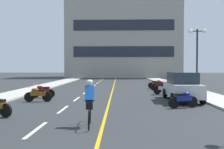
{
  "coord_description": "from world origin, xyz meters",
  "views": [
    {
      "loc": [
        0.84,
        -2.14,
        2.15
      ],
      "look_at": [
        0.29,
        17.17,
        1.56
      ],
      "focal_mm": 38.68,
      "sensor_mm": 36.0,
      "label": 1
    }
  ],
  "objects_px": {
    "motorcycle_6": "(43,91)",
    "cyclist_rider": "(90,102)",
    "street_lamp_mid": "(197,46)",
    "motorcycle_8": "(163,87)",
    "motorcycle_9": "(159,85)",
    "motorcycle_10": "(157,84)",
    "parked_car_near": "(182,86)",
    "motorcycle_7": "(164,89)",
    "motorcycle_5": "(38,94)",
    "motorcycle_4": "(183,99)"
  },
  "relations": [
    {
      "from": "motorcycle_4",
      "to": "motorcycle_6",
      "type": "height_order",
      "value": "same"
    },
    {
      "from": "cyclist_rider",
      "to": "street_lamp_mid",
      "type": "bearing_deg",
      "value": 56.38
    },
    {
      "from": "motorcycle_5",
      "to": "motorcycle_7",
      "type": "bearing_deg",
      "value": 25.56
    },
    {
      "from": "street_lamp_mid",
      "to": "parked_car_near",
      "type": "bearing_deg",
      "value": -117.77
    },
    {
      "from": "street_lamp_mid",
      "to": "motorcycle_8",
      "type": "distance_m",
      "value": 4.36
    },
    {
      "from": "parked_car_near",
      "to": "cyclist_rider",
      "type": "height_order",
      "value": "parked_car_near"
    },
    {
      "from": "motorcycle_5",
      "to": "motorcycle_9",
      "type": "bearing_deg",
      "value": 41.43
    },
    {
      "from": "motorcycle_8",
      "to": "cyclist_rider",
      "type": "bearing_deg",
      "value": -112.05
    },
    {
      "from": "street_lamp_mid",
      "to": "motorcycle_4",
      "type": "bearing_deg",
      "value": -112.56
    },
    {
      "from": "motorcycle_9",
      "to": "cyclist_rider",
      "type": "xyz_separation_m",
      "value": [
        -4.83,
        -13.79,
        0.41
      ]
    },
    {
      "from": "motorcycle_5",
      "to": "cyclist_rider",
      "type": "bearing_deg",
      "value": -56.83
    },
    {
      "from": "motorcycle_6",
      "to": "parked_car_near",
      "type": "bearing_deg",
      "value": -7.53
    },
    {
      "from": "motorcycle_9",
      "to": "cyclist_rider",
      "type": "relative_size",
      "value": 0.96
    },
    {
      "from": "motorcycle_7",
      "to": "motorcycle_9",
      "type": "height_order",
      "value": "same"
    },
    {
      "from": "motorcycle_8",
      "to": "motorcycle_9",
      "type": "xyz_separation_m",
      "value": [
        -0.09,
        1.66,
        0.0
      ]
    },
    {
      "from": "street_lamp_mid",
      "to": "motorcycle_7",
      "type": "relative_size",
      "value": 3.14
    },
    {
      "from": "parked_car_near",
      "to": "motorcycle_7",
      "type": "xyz_separation_m",
      "value": [
        -0.47,
        3.41,
        -0.44
      ]
    },
    {
      "from": "motorcycle_5",
      "to": "motorcycle_8",
      "type": "distance_m",
      "value": 10.75
    },
    {
      "from": "motorcycle_7",
      "to": "cyclist_rider",
      "type": "bearing_deg",
      "value": -114.55
    },
    {
      "from": "motorcycle_7",
      "to": "cyclist_rider",
      "type": "xyz_separation_m",
      "value": [
        -4.64,
        -10.15,
        0.41
      ]
    },
    {
      "from": "parked_car_near",
      "to": "motorcycle_9",
      "type": "distance_m",
      "value": 7.07
    },
    {
      "from": "motorcycle_8",
      "to": "motorcycle_9",
      "type": "relative_size",
      "value": 0.98
    },
    {
      "from": "motorcycle_5",
      "to": "motorcycle_6",
      "type": "distance_m",
      "value": 1.97
    },
    {
      "from": "street_lamp_mid",
      "to": "motorcycle_10",
      "type": "bearing_deg",
      "value": 121.02
    },
    {
      "from": "parked_car_near",
      "to": "motorcycle_5",
      "type": "distance_m",
      "value": 9.1
    },
    {
      "from": "motorcycle_5",
      "to": "motorcycle_8",
      "type": "height_order",
      "value": "same"
    },
    {
      "from": "parked_car_near",
      "to": "street_lamp_mid",
      "type": "bearing_deg",
      "value": 62.23
    },
    {
      "from": "motorcycle_4",
      "to": "motorcycle_8",
      "type": "xyz_separation_m",
      "value": [
        0.44,
        8.12,
        0.0
      ]
    },
    {
      "from": "motorcycle_6",
      "to": "motorcycle_9",
      "type": "height_order",
      "value": "same"
    },
    {
      "from": "street_lamp_mid",
      "to": "motorcycle_6",
      "type": "xyz_separation_m",
      "value": [
        -11.75,
        -3.26,
        -3.41
      ]
    },
    {
      "from": "motorcycle_7",
      "to": "motorcycle_8",
      "type": "xyz_separation_m",
      "value": [
        0.28,
        1.98,
        0.0
      ]
    },
    {
      "from": "motorcycle_5",
      "to": "motorcycle_9",
      "type": "xyz_separation_m",
      "value": [
        8.78,
        7.75,
        0.0
      ]
    },
    {
      "from": "motorcycle_7",
      "to": "motorcycle_8",
      "type": "bearing_deg",
      "value": 82.0
    },
    {
      "from": "motorcycle_5",
      "to": "motorcycle_7",
      "type": "height_order",
      "value": "same"
    },
    {
      "from": "motorcycle_5",
      "to": "motorcycle_10",
      "type": "height_order",
      "value": "same"
    },
    {
      "from": "motorcycle_10",
      "to": "motorcycle_8",
      "type": "bearing_deg",
      "value": -89.34
    },
    {
      "from": "motorcycle_9",
      "to": "motorcycle_10",
      "type": "bearing_deg",
      "value": 88.5
    },
    {
      "from": "parked_car_near",
      "to": "motorcycle_9",
      "type": "xyz_separation_m",
      "value": [
        -0.28,
        7.05,
        -0.44
      ]
    },
    {
      "from": "cyclist_rider",
      "to": "motorcycle_9",
      "type": "bearing_deg",
      "value": 70.71
    },
    {
      "from": "motorcycle_6",
      "to": "cyclist_rider",
      "type": "height_order",
      "value": "cyclist_rider"
    },
    {
      "from": "street_lamp_mid",
      "to": "motorcycle_8",
      "type": "bearing_deg",
      "value": 161.0
    },
    {
      "from": "motorcycle_4",
      "to": "motorcycle_9",
      "type": "xyz_separation_m",
      "value": [
        0.36,
        9.79,
        0.0
      ]
    },
    {
      "from": "street_lamp_mid",
      "to": "motorcycle_10",
      "type": "height_order",
      "value": "street_lamp_mid"
    },
    {
      "from": "parked_car_near",
      "to": "motorcycle_5",
      "type": "xyz_separation_m",
      "value": [
        -9.06,
        -0.7,
        -0.44
      ]
    },
    {
      "from": "motorcycle_9",
      "to": "motorcycle_5",
      "type": "bearing_deg",
      "value": -138.57
    },
    {
      "from": "motorcycle_5",
      "to": "motorcycle_6",
      "type": "bearing_deg",
      "value": 99.5
    },
    {
      "from": "motorcycle_6",
      "to": "motorcycle_10",
      "type": "bearing_deg",
      "value": 39.69
    },
    {
      "from": "motorcycle_7",
      "to": "motorcycle_10",
      "type": "distance_m",
      "value": 5.43
    },
    {
      "from": "parked_car_near",
      "to": "motorcycle_7",
      "type": "distance_m",
      "value": 3.47
    },
    {
      "from": "parked_car_near",
      "to": "motorcycle_9",
      "type": "bearing_deg",
      "value": 92.27
    }
  ]
}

